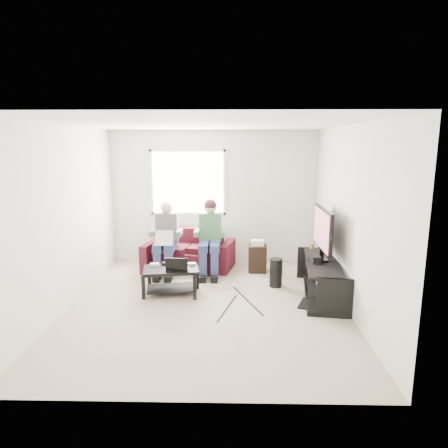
{
  "coord_description": "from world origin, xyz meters",
  "views": [
    {
      "loc": [
        0.37,
        -5.52,
        2.33
      ],
      "look_at": [
        0.24,
        0.6,
        1.1
      ],
      "focal_mm": 32.0,
      "sensor_mm": 36.0,
      "label": 1
    }
  ],
  "objects_px": {
    "coffee_table": "(171,275)",
    "end_table": "(257,257)",
    "tv": "(323,231)",
    "sofa": "(190,254)",
    "subwoofer": "(276,273)",
    "tv_stand": "(322,280)"
  },
  "relations": [
    {
      "from": "end_table",
      "to": "coffee_table",
      "type": "bearing_deg",
      "value": -140.3
    },
    {
      "from": "coffee_table",
      "to": "end_table",
      "type": "bearing_deg",
      "value": 39.7
    },
    {
      "from": "sofa",
      "to": "tv_stand",
      "type": "distance_m",
      "value": 2.58
    },
    {
      "from": "tv",
      "to": "subwoofer",
      "type": "relative_size",
      "value": 2.31
    },
    {
      "from": "sofa",
      "to": "subwoofer",
      "type": "distance_m",
      "value": 1.8
    },
    {
      "from": "tv_stand",
      "to": "sofa",
      "type": "bearing_deg",
      "value": 148.91
    },
    {
      "from": "coffee_table",
      "to": "end_table",
      "type": "height_order",
      "value": "end_table"
    },
    {
      "from": "sofa",
      "to": "subwoofer",
      "type": "relative_size",
      "value": 3.66
    },
    {
      "from": "tv",
      "to": "subwoofer",
      "type": "xyz_separation_m",
      "value": [
        -0.67,
        0.29,
        -0.78
      ]
    },
    {
      "from": "coffee_table",
      "to": "end_table",
      "type": "xyz_separation_m",
      "value": [
        1.43,
        1.18,
        -0.04
      ]
    },
    {
      "from": "sofa",
      "to": "tv",
      "type": "relative_size",
      "value": 1.59
    },
    {
      "from": "coffee_table",
      "to": "tv",
      "type": "distance_m",
      "value": 2.46
    },
    {
      "from": "sofa",
      "to": "tv",
      "type": "xyz_separation_m",
      "value": [
        2.21,
        -1.23,
        0.73
      ]
    },
    {
      "from": "sofa",
      "to": "end_table",
      "type": "distance_m",
      "value": 1.28
    },
    {
      "from": "tv",
      "to": "subwoofer",
      "type": "bearing_deg",
      "value": 156.74
    },
    {
      "from": "tv_stand",
      "to": "subwoofer",
      "type": "relative_size",
      "value": 3.67
    },
    {
      "from": "tv_stand",
      "to": "tv",
      "type": "bearing_deg",
      "value": 91.47
    },
    {
      "from": "sofa",
      "to": "tv_stand",
      "type": "height_order",
      "value": "sofa"
    },
    {
      "from": "tv_stand",
      "to": "subwoofer",
      "type": "xyz_separation_m",
      "value": [
        -0.68,
        0.39,
        -0.01
      ]
    },
    {
      "from": "sofa",
      "to": "subwoofer",
      "type": "xyz_separation_m",
      "value": [
        1.53,
        -0.94,
        -0.05
      ]
    },
    {
      "from": "coffee_table",
      "to": "tv",
      "type": "xyz_separation_m",
      "value": [
        2.36,
        0.08,
        0.71
      ]
    },
    {
      "from": "sofa",
      "to": "coffee_table",
      "type": "xyz_separation_m",
      "value": [
        -0.15,
        -1.31,
        0.02
      ]
    }
  ]
}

